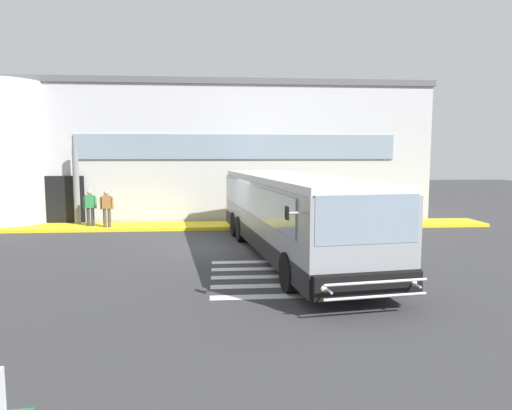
# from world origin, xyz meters

# --- Properties ---
(ground_plane) EXTENTS (80.00, 90.00, 0.02)m
(ground_plane) POSITION_xyz_m (0.00, 0.00, -0.01)
(ground_plane) COLOR #353538
(ground_plane) RESTS_ON ground
(bay_paint_stripes) EXTENTS (4.40, 3.96, 0.01)m
(bay_paint_stripes) POSITION_xyz_m (2.00, -4.20, 0.00)
(bay_paint_stripes) COLOR silver
(bay_paint_stripes) RESTS_ON ground
(terminal_building) EXTENTS (23.48, 13.80, 7.12)m
(terminal_building) POSITION_xyz_m (-0.69, 11.63, 3.55)
(terminal_building) COLOR #B7B7BC
(terminal_building) RESTS_ON ground
(boarding_curb) EXTENTS (25.68, 2.00, 0.15)m
(boarding_curb) POSITION_xyz_m (0.00, 4.80, 0.07)
(boarding_curb) COLOR yellow
(boarding_curb) RESTS_ON ground
(entry_support_column) EXTENTS (0.28, 0.28, 3.56)m
(entry_support_column) POSITION_xyz_m (-6.63, 5.40, 1.93)
(entry_support_column) COLOR slate
(entry_support_column) RESTS_ON boarding_curb
(bus_main_foreground) EXTENTS (4.08, 12.52, 2.70)m
(bus_main_foreground) POSITION_xyz_m (2.41, -1.47, 1.34)
(bus_main_foreground) COLOR gray
(bus_main_foreground) RESTS_ON ground
(passenger_near_column) EXTENTS (0.59, 0.23, 1.68)m
(passenger_near_column) POSITION_xyz_m (-5.83, 4.66, 1.08)
(passenger_near_column) COLOR #2D2D33
(passenger_near_column) RESTS_ON boarding_curb
(passenger_by_doorway) EXTENTS (0.59, 0.40, 1.68)m
(passenger_by_doorway) POSITION_xyz_m (-4.99, 4.27, 1.11)
(passenger_by_doorway) COLOR #4C4233
(passenger_by_doorway) RESTS_ON boarding_curb
(safety_bollard_yellow) EXTENTS (0.18, 0.18, 0.90)m
(safety_bollard_yellow) POSITION_xyz_m (3.17, 3.60, 0.45)
(safety_bollard_yellow) COLOR yellow
(safety_bollard_yellow) RESTS_ON ground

